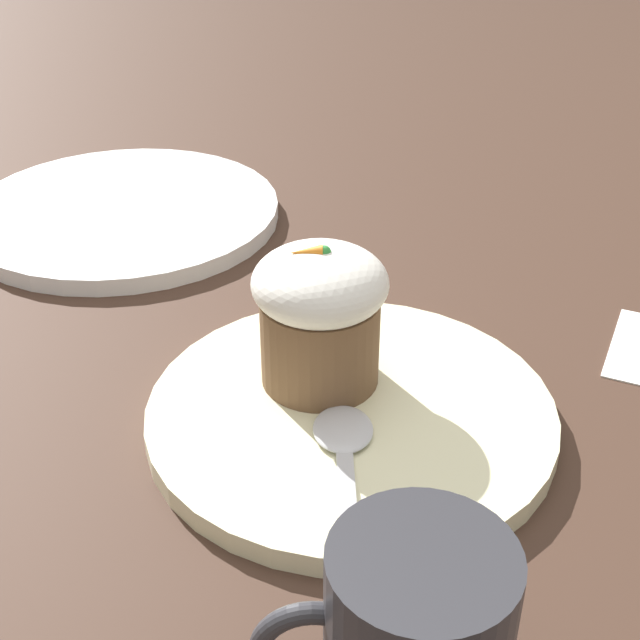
% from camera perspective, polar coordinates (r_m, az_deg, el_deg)
% --- Properties ---
extents(ground_plane, '(4.00, 4.00, 0.00)m').
position_cam_1_polar(ground_plane, '(0.59, 1.98, -6.64)').
color(ground_plane, '#3D281E').
extents(dessert_plate, '(0.27, 0.27, 0.02)m').
position_cam_1_polar(dessert_plate, '(0.59, 1.99, -6.06)').
color(dessert_plate, beige).
rests_on(dessert_plate, ground_plane).
extents(carrot_cake, '(0.09, 0.09, 0.10)m').
position_cam_1_polar(carrot_cake, '(0.58, -0.00, 0.46)').
color(carrot_cake, brown).
rests_on(carrot_cake, dessert_plate).
extents(spoon, '(0.04, 0.11, 0.01)m').
position_cam_1_polar(spoon, '(0.55, 1.52, -7.62)').
color(spoon, '#B7B7BC').
rests_on(spoon, dessert_plate).
extents(side_plate, '(0.29, 0.29, 0.02)m').
position_cam_1_polar(side_plate, '(0.87, -12.45, 6.74)').
color(side_plate, white).
rests_on(side_plate, ground_plane).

